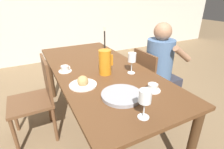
% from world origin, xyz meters
% --- Properties ---
extents(ground_plane, '(20.00, 20.00, 0.00)m').
position_xyz_m(ground_plane, '(0.00, 0.00, 0.00)').
color(ground_plane, '#7F6647').
extents(wall_back, '(10.00, 0.06, 2.60)m').
position_xyz_m(wall_back, '(0.00, 2.64, 1.30)').
color(wall_back, beige).
rests_on(wall_back, ground_plane).
extents(dining_table, '(0.88, 1.98, 0.74)m').
position_xyz_m(dining_table, '(0.00, 0.00, 0.65)').
color(dining_table, brown).
rests_on(dining_table, ground_plane).
extents(chair_person_side, '(0.42, 0.42, 0.87)m').
position_xyz_m(chair_person_side, '(0.63, -0.11, 0.47)').
color(chair_person_side, brown).
rests_on(chair_person_side, ground_plane).
extents(chair_opposite, '(0.42, 0.42, 0.87)m').
position_xyz_m(chair_opposite, '(-0.63, 0.18, 0.47)').
color(chair_opposite, brown).
rests_on(chair_opposite, ground_plane).
extents(person_seated, '(0.39, 0.41, 1.18)m').
position_xyz_m(person_seated, '(0.71, -0.15, 0.70)').
color(person_seated, '#33333D').
rests_on(person_seated, ground_plane).
extents(red_pitcher, '(0.14, 0.12, 0.23)m').
position_xyz_m(red_pitcher, '(0.00, -0.16, 0.86)').
color(red_pitcher, orange).
rests_on(red_pitcher, dining_table).
extents(wine_glass_water, '(0.08, 0.08, 0.20)m').
position_xyz_m(wine_glass_water, '(0.23, -0.25, 0.89)').
color(wine_glass_water, white).
rests_on(wine_glass_water, dining_table).
extents(wine_glass_juice, '(0.08, 0.08, 0.19)m').
position_xyz_m(wine_glass_juice, '(-0.07, -0.86, 0.88)').
color(wine_glass_juice, white).
rests_on(wine_glass_juice, dining_table).
extents(teacup_near_person, '(0.13, 0.13, 0.06)m').
position_xyz_m(teacup_near_person, '(0.19, -0.62, 0.77)').
color(teacup_near_person, silver).
rests_on(teacup_near_person, dining_table).
extents(teacup_across, '(0.13, 0.13, 0.06)m').
position_xyz_m(teacup_across, '(-0.33, 0.08, 0.77)').
color(teacup_across, silver).
rests_on(teacup_across, dining_table).
extents(serving_tray, '(0.31, 0.31, 0.03)m').
position_xyz_m(serving_tray, '(-0.07, -0.59, 0.76)').
color(serving_tray, '#9E9EA3').
rests_on(serving_tray, dining_table).
extents(bread_plate, '(0.23, 0.23, 0.09)m').
position_xyz_m(bread_plate, '(-0.27, -0.29, 0.77)').
color(bread_plate, silver).
rests_on(bread_plate, dining_table).
extents(candlestick_tall, '(0.06, 0.06, 0.31)m').
position_xyz_m(candlestick_tall, '(0.34, 0.58, 0.86)').
color(candlestick_tall, black).
rests_on(candlestick_tall, dining_table).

